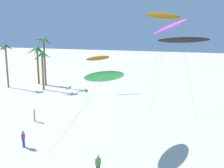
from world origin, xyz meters
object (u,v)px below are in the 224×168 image
Objects in this scene: flying_kite_6 at (98,58)px; person_mid_field at (23,138)px; flying_kite_5 at (182,40)px; flying_kite_3 at (168,27)px; flying_kite_4 at (163,16)px; palm_tree_2 at (42,59)px; palm_tree_0 at (6,53)px; palm_tree_1 at (37,55)px; flying_kite_0 at (106,76)px; palm_tree_3 at (44,46)px; person_far_watcher at (34,115)px; person_foreground_walker at (98,164)px.

flying_kite_6 is 4.15× the size of person_mid_field.
flying_kite_5 is at bearing 61.12° from person_mid_field.
flying_kite_3 is 17.03m from flying_kite_6.
person_mid_field is at bearing -101.65° from flying_kite_4.
person_mid_field is at bearing -58.17° from palm_tree_2.
flying_kite_5 is 6.41× the size of person_mid_field.
flying_kite_3 is at bearing -4.20° from palm_tree_0.
flying_kite_4 reaches higher than flying_kite_6.
palm_tree_2 is at bearing 121.83° from person_mid_field.
palm_tree_1 is at bearing 124.33° from person_mid_field.
flying_kite_6 is (-16.28, 4.42, -3.78)m from flying_kite_5.
palm_tree_0 is 1.08× the size of palm_tree_1.
palm_tree_2 is 28.10m from flying_kite_0.
person_mid_field is at bearing -58.43° from palm_tree_3.
flying_kite_6 is at bearing 90.14° from person_far_watcher.
person_mid_field is (-12.32, -22.34, -9.23)m from flying_kite_5.
palm_tree_0 is 19.08m from flying_kite_6.
palm_tree_0 is at bearing -123.97° from palm_tree_1.
flying_kite_5 is (1.76, 2.45, -1.88)m from flying_kite_3.
flying_kite_0 is at bearing -103.15° from flying_kite_3.
flying_kite_6 is (10.32, 3.75, 0.24)m from palm_tree_2.
palm_tree_1 is 26.30m from person_far_watcher.
flying_kite_3 is 22.49m from person_far_watcher.
palm_tree_2 is 5.13m from palm_tree_3.
person_foreground_walker is at bearing -12.35° from person_mid_field.
flying_kite_5 is (5.30, 17.63, 3.23)m from flying_kite_0.
palm_tree_2 is at bearing 122.58° from person_far_watcher.
flying_kite_6 is at bearing 13.48° from palm_tree_0.
flying_kite_6 is (14.93, -0.91, -0.09)m from palm_tree_1.
palm_tree_3 is at bearing 121.57° from person_mid_field.
palm_tree_3 is 39.42m from person_foreground_walker.
flying_kite_6 is at bearing 154.67° from flying_kite_3.
flying_kite_0 is 0.60× the size of flying_kite_3.
flying_kite_4 reaches higher than flying_kite_5.
palm_tree_3 reaches higher than palm_tree_0.
palm_tree_1 is 0.76× the size of flying_kite_5.
flying_kite_5 is at bearing 73.26° from flying_kite_0.
flying_kite_0 is (23.57, -22.23, -1.60)m from palm_tree_3.
palm_tree_2 is 19.96m from person_far_watcher.
flying_kite_6 is 4.39× the size of person_far_watcher.
flying_kite_3 is (3.55, 15.18, 5.10)m from flying_kite_0.
palm_tree_3 is at bearing 120.04° from palm_tree_2.
palm_tree_2 is 0.70× the size of flying_kite_5.
person_mid_field is 1.06× the size of person_far_watcher.
person_foreground_walker is at bearing -97.49° from flying_kite_5.
flying_kite_5 is 17.29m from flying_kite_6.
palm_tree_2 is 0.49× the size of flying_kite_4.
palm_tree_1 reaches higher than palm_tree_2.
palm_tree_3 reaches higher than flying_kite_6.
palm_tree_2 is 27.58m from person_mid_field.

